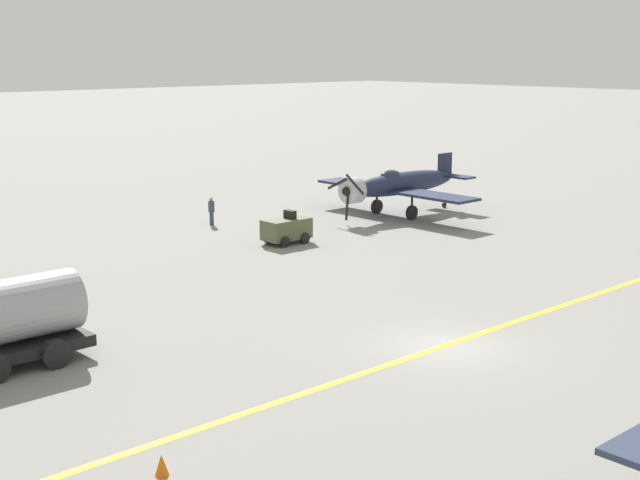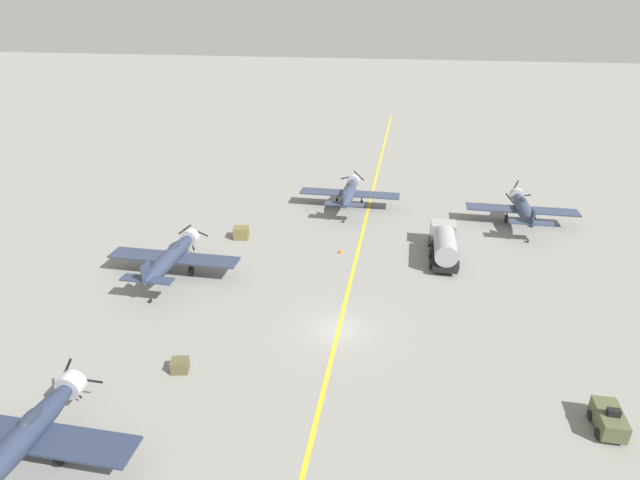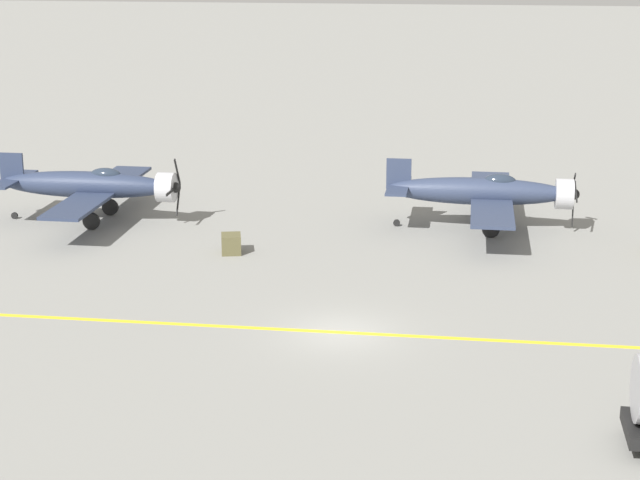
{
  "view_description": "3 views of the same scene",
  "coord_description": "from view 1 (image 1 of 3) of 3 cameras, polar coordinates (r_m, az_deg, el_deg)",
  "views": [
    {
      "loc": [
        -19.26,
        23.52,
        10.27
      ],
      "look_at": [
        5.02,
        1.37,
        3.26
      ],
      "focal_mm": 50.0,
      "sensor_mm": 36.0,
      "label": 1
    },
    {
      "loc": [
        4.17,
        -31.18,
        22.7
      ],
      "look_at": [
        -2.75,
        7.25,
        3.97
      ],
      "focal_mm": 28.0,
      "sensor_mm": 36.0,
      "label": 2
    },
    {
      "loc": [
        38.7,
        4.73,
        14.97
      ],
      "look_at": [
        -0.92,
        -0.95,
        3.45
      ],
      "focal_mm": 60.0,
      "sensor_mm": 36.0,
      "label": 3
    }
  ],
  "objects": [
    {
      "name": "traffic_cone",
      "position": [
        22.93,
        -10.1,
        -13.99
      ],
      "size": [
        0.36,
        0.36,
        0.55
      ],
      "primitive_type": "cone",
      "color": "orange",
      "rests_on": "ground"
    },
    {
      "name": "taxiway_stripe",
      "position": [
        32.08,
        7.93,
        -6.73
      ],
      "size": [
        0.3,
        160.0,
        0.01
      ],
      "primitive_type": "cube",
      "color": "yellow",
      "rests_on": "ground"
    },
    {
      "name": "ground_plane",
      "position": [
        32.08,
        7.93,
        -6.74
      ],
      "size": [
        400.0,
        400.0,
        0.0
      ],
      "primitive_type": "plane",
      "color": "gray"
    },
    {
      "name": "ground_crew_walking",
      "position": [
        53.64,
        -6.96,
        1.92
      ],
      "size": [
        0.37,
        0.37,
        1.69
      ],
      "color": "#334256",
      "rests_on": "ground"
    },
    {
      "name": "airplane_near_right",
      "position": [
        56.28,
        5.03,
        3.57
      ],
      "size": [
        12.0,
        9.98,
        3.65
      ],
      "rotation": [
        0.0,
        0.0,
        0.22
      ],
      "color": "#1D2741",
      "rests_on": "ground"
    },
    {
      "name": "tow_tractor",
      "position": [
        48.21,
        -2.16,
        0.7
      ],
      "size": [
        1.57,
        2.6,
        1.79
      ],
      "color": "#515638",
      "rests_on": "ground"
    }
  ]
}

